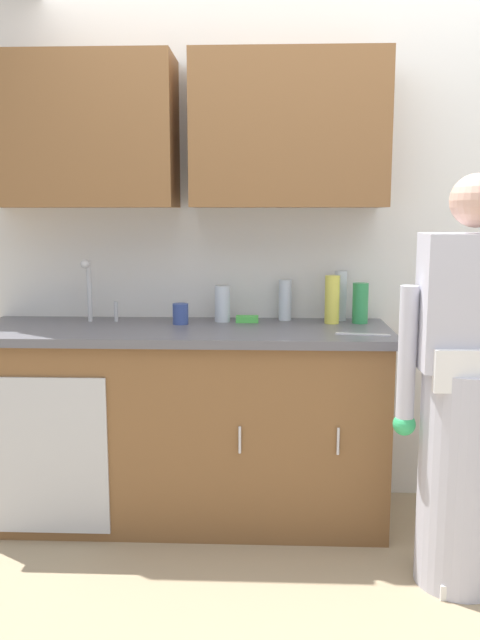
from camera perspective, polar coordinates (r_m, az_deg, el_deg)
The scene contains 14 objects.
ground_plane at distance 2.83m, azimuth 5.43°, elevation -22.34°, with size 9.00×9.00×0.00m, color #998466.
kitchen_wall_with_uppers at distance 3.41m, azimuth 2.58°, elevation 9.10°, with size 4.80×0.44×2.70m.
counter_cabinet at distance 3.30m, azimuth -4.86°, elevation -9.03°, with size 1.90×0.62×0.90m.
countertop at distance 3.19m, azimuth -4.91°, elevation -0.96°, with size 1.96×0.66×0.04m, color #595960.
sink at distance 3.28m, azimuth -12.56°, elevation -0.77°, with size 0.50×0.36×0.35m.
person_at_sink at distance 2.78m, azimuth 18.60°, elevation -7.76°, with size 0.55×0.34×1.62m.
bottle_cleaner_spray at distance 3.32m, azimuth -1.51°, elevation 1.40°, with size 0.08×0.08×0.18m, color silver.
bottle_water_tall at distance 3.29m, azimuth 7.84°, elevation 1.73°, with size 0.07×0.07×0.23m, color #D8D14C.
bottle_soap at distance 3.32m, azimuth 10.18°, elevation 1.42°, with size 0.08×0.08×0.20m, color #2D8C4C.
bottle_dish_liquid at distance 3.39m, azimuth 8.54°, elevation 2.06°, with size 0.06×0.06×0.25m, color silver.
bottle_water_short at distance 3.37m, azimuth 3.85°, elevation 1.71°, with size 0.06×0.06×0.20m, color silver.
cup_by_sink at distance 3.26m, azimuth -5.08°, elevation 0.53°, with size 0.08×0.08×0.10m, color #33478C.
knife_on_counter at distance 3.02m, azimuth 10.40°, elevation -1.20°, with size 0.24×0.02×0.01m, color silver.
sponge at distance 3.31m, azimuth 0.62°, elevation 0.08°, with size 0.11×0.07×0.03m, color #4CBF4C.
Camera 1 is at (-0.15, -2.41, 1.48)m, focal length 37.65 mm.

